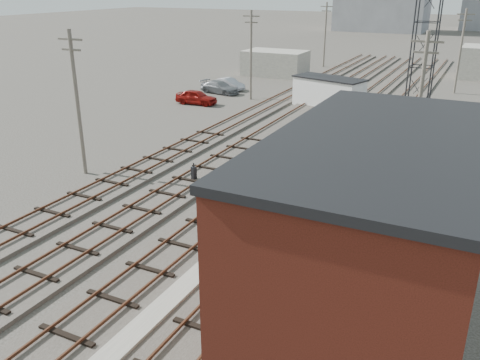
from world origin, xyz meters
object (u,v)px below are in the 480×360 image
Objects in this scene: car_grey at (220,87)px; car_red at (196,97)px; switch_stand at (194,174)px; car_silver at (229,84)px; site_trailer at (329,92)px; signal_mast at (221,291)px.

car_red is at bearing -165.31° from car_grey.
switch_stand is 0.29× the size of car_silver.
site_trailer is 12.92m from car_grey.
car_red is at bearing -143.08° from site_trailer.
car_silver reaches higher than switch_stand.
site_trailer is at bearing -87.27° from car_silver.
car_red is 5.88m from car_grey.
site_trailer is at bearing -71.62° from car_red.
car_silver is at bearing 117.27° from signal_mast.
car_grey is at bearing -169.12° from site_trailer.
car_red is at bearing 122.27° from signal_mast.
car_silver is at bearing 129.81° from switch_stand.
signal_mast is at bearing -38.95° from switch_stand.
switch_stand is 27.07m from car_grey.
site_trailer reaches higher than switch_stand.
car_red reaches higher than car_grey.
car_grey is (-20.63, 37.73, -1.96)m from signal_mast.
car_grey reaches higher than car_silver.
car_red reaches higher than switch_stand.
signal_mast is 37.74m from car_red.
car_red is 0.92× the size of car_grey.
site_trailer reaches higher than car_red.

